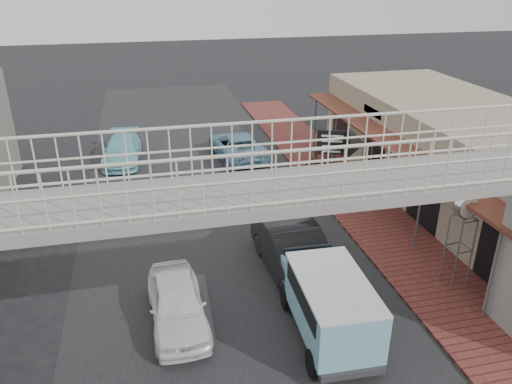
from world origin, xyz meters
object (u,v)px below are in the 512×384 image
angkot_curb (237,146)px  motorcycle_far (320,161)px  dark_sedan (295,253)px  angkot_far (122,150)px  motorcycle_near (347,196)px  angkot_van (330,299)px  street_clock (466,211)px  arrow_sign (354,144)px  white_hatchback (177,303)px

angkot_curb → motorcycle_far: 4.69m
dark_sedan → angkot_far: dark_sedan is taller
motorcycle_near → motorcycle_far: bearing=-14.5°
angkot_van → street_clock: (4.78, 1.40, 1.41)m
motorcycle_far → arrow_sign: 4.47m
angkot_curb → arrow_sign: (3.47, -6.98, 2.14)m
angkot_far → white_hatchback: bearing=-78.7°
angkot_curb → street_clock: street_clock is taller
angkot_far → motorcycle_near: angkot_far is taller
angkot_curb → angkot_far: angkot_curb is taller
white_hatchback → motorcycle_far: white_hatchback is taller
angkot_curb → dark_sedan: bearing=83.2°
angkot_curb → street_clock: size_ratio=1.59×
white_hatchback → angkot_far: bearing=94.9°
white_hatchback → angkot_curb: size_ratio=0.78×
white_hatchback → motorcycle_near: size_ratio=2.14×
arrow_sign → white_hatchback: bearing=-122.4°
angkot_van → angkot_curb: bearing=90.9°
angkot_far → motorcycle_near: (9.24, -7.89, -0.07)m
white_hatchback → street_clock: 8.96m
angkot_far → arrow_sign: arrow_sign is taller
angkot_van → angkot_far: bearing=112.3°
angkot_far → angkot_van: (5.62, -15.32, 0.60)m
angkot_van → motorcycle_near: 8.29m
white_hatchback → angkot_van: size_ratio=0.94×
angkot_curb → angkot_far: (-5.95, 0.83, -0.04)m
angkot_curb → arrow_sign: size_ratio=1.45×
angkot_far → angkot_curb: bearing=-3.5°
dark_sedan → angkot_curb: 11.36m
angkot_far → arrow_sign: (9.41, -7.81, 2.18)m
white_hatchback → angkot_far: white_hatchback is taller
white_hatchback → motorcycle_far: (7.82, 9.89, 0.01)m
motorcycle_far → street_clock: street_clock is taller
angkot_far → dark_sedan: bearing=-60.7°
angkot_curb → motorcycle_near: size_ratio=2.73×
angkot_van → motorcycle_far: bearing=73.4°
angkot_van → dark_sedan: bearing=91.6°
white_hatchback → angkot_van: 4.28m
white_hatchback → motorcycle_near: (7.57, 5.90, -0.08)m
dark_sedan → arrow_sign: bearing=46.8°
motorcycle_near → dark_sedan: bearing=129.3°
motorcycle_near → white_hatchback: bearing=117.1°
angkot_far → street_clock: size_ratio=1.43×
angkot_far → angkot_van: angkot_van is taller
motorcycle_far → street_clock: size_ratio=0.61×
angkot_curb → angkot_van: 14.50m
white_hatchback → street_clock: size_ratio=1.24×
arrow_sign → street_clock: bearing=-60.9°
white_hatchback → angkot_curb: bearing=69.8°
angkot_van → white_hatchback: bearing=161.0°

